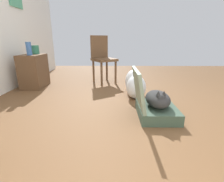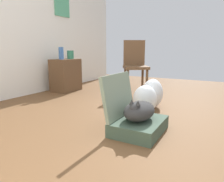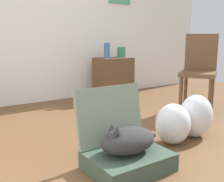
{
  "view_description": "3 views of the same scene",
  "coord_description": "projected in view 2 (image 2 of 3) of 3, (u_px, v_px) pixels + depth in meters",
  "views": [
    {
      "loc": [
        -2.1,
        0.3,
        0.89
      ],
      "look_at": [
        -0.08,
        0.32,
        0.26
      ],
      "focal_mm": 26.34,
      "sensor_mm": 36.0,
      "label": 1
    },
    {
      "loc": [
        -2.1,
        -0.95,
        0.82
      ],
      "look_at": [
        -0.03,
        0.21,
        0.34
      ],
      "focal_mm": 33.29,
      "sensor_mm": 36.0,
      "label": 2
    },
    {
      "loc": [
        -1.38,
        -1.68,
        0.94
      ],
      "look_at": [
        -0.2,
        0.06,
        0.53
      ],
      "focal_mm": 43.94,
      "sensor_mm": 36.0,
      "label": 3
    }
  ],
  "objects": [
    {
      "name": "suitcase_base",
      "position": [
        139.0,
        126.0,
        2.07
      ],
      "size": [
        0.57,
        0.45,
        0.13
      ],
      "primitive_type": "cube",
      "color": "#384C3D",
      "rests_on": "ground"
    },
    {
      "name": "chair",
      "position": [
        135.0,
        65.0,
        3.8
      ],
      "size": [
        0.61,
        0.6,
        0.99
      ],
      "rotation": [
        0.0,
        0.0,
        -1.0
      ],
      "color": "brown",
      "rests_on": "ground"
    },
    {
      "name": "plastic_bag_white",
      "position": [
        145.0,
        99.0,
        2.68
      ],
      "size": [
        0.32,
        0.31,
        0.37
      ],
      "primitive_type": "ellipsoid",
      "color": "silver",
      "rests_on": "ground"
    },
    {
      "name": "vase_tall",
      "position": [
        61.0,
        53.0,
        3.9
      ],
      "size": [
        0.09,
        0.09,
        0.23
      ],
      "primitive_type": "cylinder",
      "color": "#38609E",
      "rests_on": "side_table"
    },
    {
      "name": "cat",
      "position": [
        139.0,
        111.0,
        2.04
      ],
      "size": [
        0.51,
        0.28,
        0.23
      ],
      "color": "#2D2D2D",
      "rests_on": "suitcase_base"
    },
    {
      "name": "ground_plane",
      "position": [
        129.0,
        121.0,
        2.41
      ],
      "size": [
        7.68,
        7.68,
        0.0
      ],
      "primitive_type": "plane",
      "color": "brown",
      "rests_on": "ground"
    },
    {
      "name": "plastic_bag_clear",
      "position": [
        152.0,
        93.0,
        2.94
      ],
      "size": [
        0.36,
        0.29,
        0.41
      ],
      "primitive_type": "ellipsoid",
      "color": "silver",
      "rests_on": "ground"
    },
    {
      "name": "vase_short",
      "position": [
        70.0,
        55.0,
        4.15
      ],
      "size": [
        0.13,
        0.13,
        0.16
      ],
      "primitive_type": "cylinder",
      "color": "#2D7051",
      "rests_on": "side_table"
    },
    {
      "name": "side_table",
      "position": [
        66.0,
        75.0,
        4.12
      ],
      "size": [
        0.55,
        0.37,
        0.63
      ],
      "primitive_type": "cube",
      "color": "brown",
      "rests_on": "ground"
    },
    {
      "name": "suitcase_lid",
      "position": [
        118.0,
        95.0,
        2.13
      ],
      "size": [
        0.57,
        0.12,
        0.44
      ],
      "primitive_type": "cube",
      "rotation": [
        1.39,
        0.0,
        0.0
      ],
      "color": "gray",
      "rests_on": "suitcase_base"
    }
  ]
}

